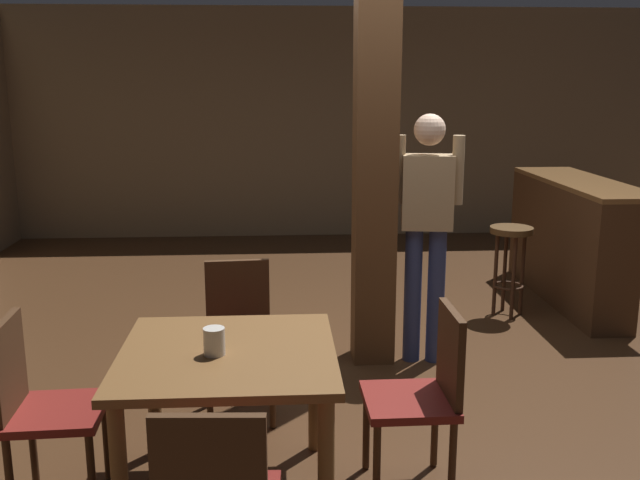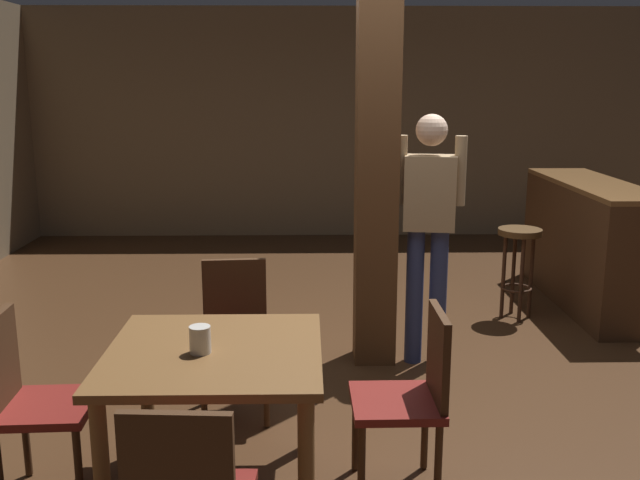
# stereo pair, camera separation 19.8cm
# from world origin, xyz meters

# --- Properties ---
(ground_plane) EXTENTS (10.80, 10.80, 0.00)m
(ground_plane) POSITION_xyz_m (0.00, 0.00, 0.00)
(ground_plane) COLOR #422816
(wall_back) EXTENTS (8.00, 0.10, 2.80)m
(wall_back) POSITION_xyz_m (0.00, 4.50, 1.40)
(wall_back) COLOR #756047
(wall_back) RESTS_ON ground_plane
(pillar) EXTENTS (0.28, 0.28, 2.80)m
(pillar) POSITION_xyz_m (-0.10, 0.31, 1.40)
(pillar) COLOR brown
(pillar) RESTS_ON ground_plane
(dining_table) EXTENTS (0.98, 0.98, 0.73)m
(dining_table) POSITION_xyz_m (-1.00, -1.36, 0.62)
(dining_table) COLOR brown
(dining_table) RESTS_ON ground_plane
(chair_east) EXTENTS (0.42, 0.42, 0.89)m
(chair_east) POSITION_xyz_m (-0.08, -1.34, 0.51)
(chair_east) COLOR maroon
(chair_east) RESTS_ON ground_plane
(chair_north) EXTENTS (0.45, 0.45, 0.89)m
(chair_north) POSITION_xyz_m (-1.00, -0.46, 0.51)
(chair_north) COLOR maroon
(chair_north) RESTS_ON ground_plane
(chair_west) EXTENTS (0.44, 0.44, 0.89)m
(chair_west) POSITION_xyz_m (-1.86, -1.36, 0.51)
(chair_west) COLOR maroon
(chair_west) RESTS_ON ground_plane
(napkin_cup) EXTENTS (0.10, 0.10, 0.12)m
(napkin_cup) POSITION_xyz_m (-1.05, -1.41, 0.80)
(napkin_cup) COLOR beige
(napkin_cup) RESTS_ON dining_table
(standing_person) EXTENTS (0.47, 0.25, 1.72)m
(standing_person) POSITION_xyz_m (0.25, 0.25, 1.00)
(standing_person) COLOR tan
(standing_person) RESTS_ON ground_plane
(bar_counter) EXTENTS (0.56, 1.96, 1.08)m
(bar_counter) POSITION_xyz_m (1.81, 1.57, 0.55)
(bar_counter) COLOR brown
(bar_counter) RESTS_ON ground_plane
(bar_stool_near) EXTENTS (0.35, 0.35, 0.76)m
(bar_stool_near) POSITION_xyz_m (1.16, 1.18, 0.57)
(bar_stool_near) COLOR #4C3319
(bar_stool_near) RESTS_ON ground_plane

